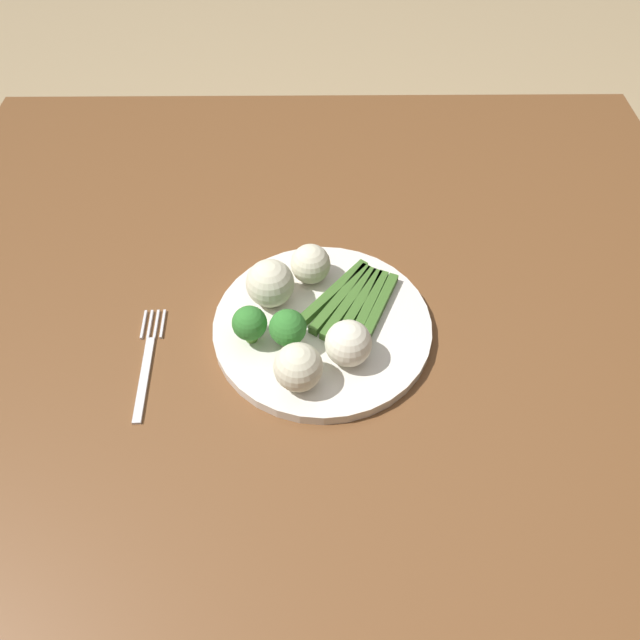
% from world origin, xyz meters
% --- Properties ---
extents(ground_plane, '(6.00, 6.00, 0.02)m').
position_xyz_m(ground_plane, '(0.00, 0.00, -0.01)').
color(ground_plane, tan).
extents(dining_table, '(1.14, 1.02, 0.76)m').
position_xyz_m(dining_table, '(0.00, 0.00, 0.65)').
color(dining_table, brown).
rests_on(dining_table, ground_plane).
extents(plate, '(0.27, 0.27, 0.01)m').
position_xyz_m(plate, '(0.01, -0.05, 0.76)').
color(plate, silver).
rests_on(plate, dining_table).
extents(asparagus_bundle, '(0.13, 0.15, 0.01)m').
position_xyz_m(asparagus_bundle, '(0.05, -0.02, 0.78)').
color(asparagus_bundle, '#3D6626').
rests_on(asparagus_bundle, plate).
extents(broccoli_outer_edge, '(0.04, 0.04, 0.05)m').
position_xyz_m(broccoli_outer_edge, '(-0.08, -0.07, 0.80)').
color(broccoli_outer_edge, '#609E3D').
rests_on(broccoli_outer_edge, plate).
extents(broccoli_right, '(0.04, 0.04, 0.05)m').
position_xyz_m(broccoli_right, '(-0.03, -0.08, 0.80)').
color(broccoli_right, '#609E3D').
rests_on(broccoli_right, plate).
extents(cauliflower_near_center, '(0.05, 0.05, 0.05)m').
position_xyz_m(cauliflower_near_center, '(0.04, -0.10, 0.80)').
color(cauliflower_near_center, silver).
rests_on(cauliflower_near_center, plate).
extents(cauliflower_near_fork, '(0.06, 0.06, 0.06)m').
position_xyz_m(cauliflower_near_fork, '(-0.06, -0.01, 0.80)').
color(cauliflower_near_fork, beige).
rests_on(cauliflower_near_fork, plate).
extents(cauliflower_edge, '(0.05, 0.05, 0.05)m').
position_xyz_m(cauliflower_edge, '(-0.01, 0.03, 0.80)').
color(cauliflower_edge, beige).
rests_on(cauliflower_edge, plate).
extents(cauliflower_front, '(0.06, 0.06, 0.06)m').
position_xyz_m(cauliflower_front, '(-0.02, -0.13, 0.80)').
color(cauliflower_front, beige).
rests_on(cauliflower_front, plate).
extents(fork, '(0.03, 0.17, 0.00)m').
position_xyz_m(fork, '(-0.20, -0.09, 0.76)').
color(fork, silver).
rests_on(fork, dining_table).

